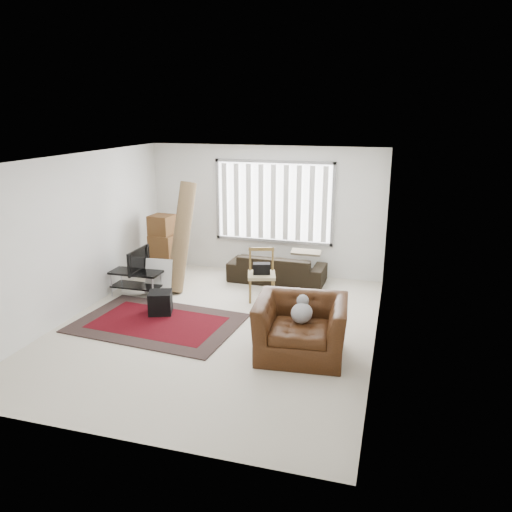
# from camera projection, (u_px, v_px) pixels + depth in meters

# --- Properties ---
(room) EXTENTS (6.00, 6.02, 2.71)m
(room) POSITION_uv_depth(u_px,v_px,m) (227.00, 215.00, 8.06)
(room) COLOR beige
(room) RESTS_ON ground
(persian_rug) EXTENTS (2.76, 1.97, 0.02)m
(persian_rug) POSITION_uv_depth(u_px,v_px,m) (158.00, 323.00, 8.22)
(persian_rug) COLOR black
(persian_rug) RESTS_ON ground
(tv_stand) EXTENTS (0.96, 0.43, 0.48)m
(tv_stand) POSITION_uv_depth(u_px,v_px,m) (136.00, 278.00, 9.38)
(tv_stand) COLOR black
(tv_stand) RESTS_ON ground
(tv) EXTENTS (0.10, 0.77, 0.44)m
(tv) POSITION_uv_depth(u_px,v_px,m) (135.00, 260.00, 9.28)
(tv) COLOR black
(tv) RESTS_ON tv_stand
(subwoofer) EXTENTS (0.49, 0.49, 0.38)m
(subwoofer) POSITION_uv_depth(u_px,v_px,m) (160.00, 302.00, 8.55)
(subwoofer) COLOR black
(subwoofer) RESTS_ON persian_rug
(moving_boxes) EXTENTS (0.58, 0.54, 1.33)m
(moving_boxes) POSITION_uv_depth(u_px,v_px,m) (163.00, 249.00, 10.31)
(moving_boxes) COLOR brown
(moving_boxes) RESTS_ON ground
(white_flatpack) EXTENTS (0.55, 0.28, 0.67)m
(white_flatpack) POSITION_uv_depth(u_px,v_px,m) (159.00, 277.00, 9.49)
(white_flatpack) COLOR silver
(white_flatpack) RESTS_ON ground
(rolled_rug) EXTENTS (0.53, 0.92, 2.10)m
(rolled_rug) POSITION_uv_depth(u_px,v_px,m) (182.00, 237.00, 9.52)
(rolled_rug) COLOR brown
(rolled_rug) RESTS_ON ground
(sofa) EXTENTS (1.97, 0.89, 0.75)m
(sofa) POSITION_uv_depth(u_px,v_px,m) (277.00, 264.00, 10.14)
(sofa) COLOR black
(sofa) RESTS_ON ground
(side_chair) EXTENTS (0.62, 0.62, 0.93)m
(side_chair) POSITION_uv_depth(u_px,v_px,m) (262.00, 272.00, 9.17)
(side_chair) COLOR #8B7E5B
(side_chair) RESTS_ON ground
(armchair) EXTENTS (1.37, 1.22, 0.95)m
(armchair) POSITION_uv_depth(u_px,v_px,m) (301.00, 324.00, 7.06)
(armchair) COLOR #3C1E0C
(armchair) RESTS_ON ground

